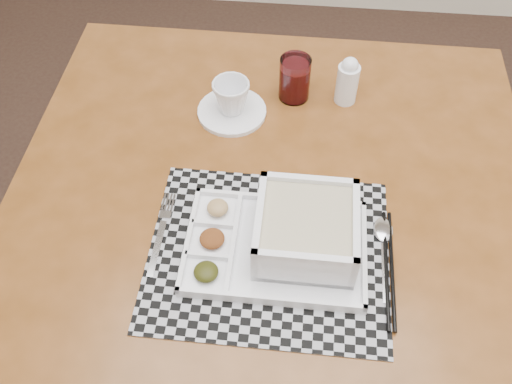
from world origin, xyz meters
TOP-DOWN VIEW (x-y plane):
  - dining_table at (-0.38, 0.67)m, footprint 1.04×1.04m
  - placemat at (-0.37, 0.55)m, footprint 0.43×0.36m
  - serving_tray at (-0.33, 0.57)m, footprint 0.32×0.22m
  - fork at (-0.57, 0.57)m, footprint 0.02×0.19m
  - spoon at (-0.16, 0.60)m, footprint 0.04×0.18m
  - chopsticks at (-0.16, 0.53)m, footprint 0.02×0.24m
  - saucer at (-0.48, 0.90)m, footprint 0.15×0.15m
  - cup at (-0.48, 0.90)m, footprint 0.08×0.08m
  - juice_glass at (-0.35, 0.97)m, footprint 0.07×0.07m
  - creamer_bottle at (-0.24, 0.97)m, footprint 0.05×0.05m

SIDE VIEW (x-z plane):
  - dining_table at x=-0.38m, z-range 0.31..1.08m
  - placemat at x=-0.37m, z-range 0.77..0.77m
  - fork at x=-0.57m, z-range 0.77..0.78m
  - saucer at x=-0.48m, z-range 0.77..0.78m
  - spoon at x=-0.16m, z-range 0.77..0.78m
  - chopsticks at x=-0.16m, z-range 0.77..0.78m
  - serving_tray at x=-0.33m, z-range 0.76..0.86m
  - juice_glass at x=-0.35m, z-range 0.77..0.87m
  - cup at x=-0.48m, z-range 0.78..0.86m
  - creamer_bottle at x=-0.24m, z-range 0.77..0.88m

